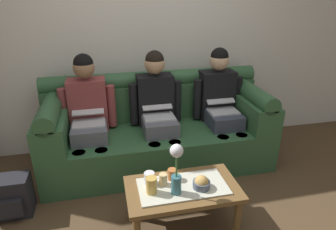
{
  "coord_description": "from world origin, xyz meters",
  "views": [
    {
      "loc": [
        -0.52,
        -1.7,
        1.81
      ],
      "look_at": [
        0.06,
        0.91,
        0.66
      ],
      "focal_mm": 31.87,
      "sensor_mm": 36.0,
      "label": 1
    }
  ],
  "objects_px": {
    "couch": "(157,131)",
    "backpack_left": "(10,197)",
    "cup_far_left": "(172,174)",
    "cup_near_right": "(163,179)",
    "snack_bowl": "(201,183)",
    "coffee_table": "(183,193)",
    "cup_far_center": "(149,178)",
    "flower_vase": "(176,168)",
    "person_left": "(88,112)",
    "cup_near_left": "(152,185)",
    "person_middle": "(157,106)",
    "person_right": "(220,101)"
  },
  "relations": [
    {
      "from": "person_left",
      "to": "cup_near_right",
      "type": "relative_size",
      "value": 13.03
    },
    {
      "from": "snack_bowl",
      "to": "cup_far_center",
      "type": "distance_m",
      "value": 0.4
    },
    {
      "from": "cup_near_right",
      "to": "backpack_left",
      "type": "bearing_deg",
      "value": 161.81
    },
    {
      "from": "snack_bowl",
      "to": "cup_far_left",
      "type": "height_order",
      "value": "snack_bowl"
    },
    {
      "from": "couch",
      "to": "flower_vase",
      "type": "bearing_deg",
      "value": -93.59
    },
    {
      "from": "person_right",
      "to": "coffee_table",
      "type": "relative_size",
      "value": 1.4
    },
    {
      "from": "flower_vase",
      "to": "backpack_left",
      "type": "height_order",
      "value": "flower_vase"
    },
    {
      "from": "couch",
      "to": "person_middle",
      "type": "relative_size",
      "value": 1.93
    },
    {
      "from": "person_right",
      "to": "backpack_left",
      "type": "bearing_deg",
      "value": -164.27
    },
    {
      "from": "snack_bowl",
      "to": "couch",
      "type": "bearing_deg",
      "value": 96.92
    },
    {
      "from": "cup_far_center",
      "to": "backpack_left",
      "type": "xyz_separation_m",
      "value": [
        -1.14,
        0.37,
        -0.27
      ]
    },
    {
      "from": "person_right",
      "to": "cup_far_center",
      "type": "xyz_separation_m",
      "value": [
        -0.95,
        -0.95,
        -0.21
      ]
    },
    {
      "from": "cup_near_right",
      "to": "cup_far_left",
      "type": "distance_m",
      "value": 0.1
    },
    {
      "from": "snack_bowl",
      "to": "cup_far_center",
      "type": "xyz_separation_m",
      "value": [
        -0.38,
        0.14,
        0.01
      ]
    },
    {
      "from": "cup_near_right",
      "to": "couch",
      "type": "bearing_deg",
      "value": 81.84
    },
    {
      "from": "couch",
      "to": "backpack_left",
      "type": "xyz_separation_m",
      "value": [
        -1.38,
        -0.59,
        -0.19
      ]
    },
    {
      "from": "cup_far_left",
      "to": "person_left",
      "type": "bearing_deg",
      "value": 124.43
    },
    {
      "from": "coffee_table",
      "to": "flower_vase",
      "type": "xyz_separation_m",
      "value": [
        -0.07,
        -0.07,
        0.28
      ]
    },
    {
      "from": "couch",
      "to": "cup_far_left",
      "type": "xyz_separation_m",
      "value": [
        -0.06,
        -0.94,
        0.07
      ]
    },
    {
      "from": "person_middle",
      "to": "cup_near_right",
      "type": "height_order",
      "value": "person_middle"
    },
    {
      "from": "coffee_table",
      "to": "cup_far_center",
      "type": "relative_size",
      "value": 9.21
    },
    {
      "from": "couch",
      "to": "cup_far_center",
      "type": "height_order",
      "value": "couch"
    },
    {
      "from": "cup_far_left",
      "to": "couch",
      "type": "bearing_deg",
      "value": 86.46
    },
    {
      "from": "coffee_table",
      "to": "backpack_left",
      "type": "distance_m",
      "value": 1.46
    },
    {
      "from": "cup_far_center",
      "to": "backpack_left",
      "type": "bearing_deg",
      "value": 162.08
    },
    {
      "from": "cup_far_left",
      "to": "backpack_left",
      "type": "distance_m",
      "value": 1.39
    },
    {
      "from": "coffee_table",
      "to": "snack_bowl",
      "type": "bearing_deg",
      "value": -20.34
    },
    {
      "from": "person_middle",
      "to": "cup_near_left",
      "type": "bearing_deg",
      "value": -102.98
    },
    {
      "from": "person_left",
      "to": "cup_near_left",
      "type": "xyz_separation_m",
      "value": [
        0.46,
        -1.07,
        -0.2
      ]
    },
    {
      "from": "coffee_table",
      "to": "person_right",
      "type": "bearing_deg",
      "value": 56.07
    },
    {
      "from": "cup_near_left",
      "to": "cup_far_center",
      "type": "xyz_separation_m",
      "value": [
        0.0,
        0.12,
        -0.02
      ]
    },
    {
      "from": "cup_near_right",
      "to": "person_middle",
      "type": "bearing_deg",
      "value": 81.8
    },
    {
      "from": "person_left",
      "to": "cup_near_right",
      "type": "height_order",
      "value": "person_left"
    },
    {
      "from": "coffee_table",
      "to": "backpack_left",
      "type": "relative_size",
      "value": 2.44
    },
    {
      "from": "cup_near_left",
      "to": "backpack_left",
      "type": "bearing_deg",
      "value": 156.94
    },
    {
      "from": "person_right",
      "to": "cup_near_left",
      "type": "height_order",
      "value": "person_right"
    },
    {
      "from": "cup_near_left",
      "to": "snack_bowl",
      "type": "bearing_deg",
      "value": -3.55
    },
    {
      "from": "coffee_table",
      "to": "cup_far_left",
      "type": "relative_size",
      "value": 9.87
    },
    {
      "from": "person_middle",
      "to": "flower_vase",
      "type": "bearing_deg",
      "value": -93.6
    },
    {
      "from": "cup_far_left",
      "to": "coffee_table",
      "type": "bearing_deg",
      "value": -60.86
    },
    {
      "from": "person_left",
      "to": "flower_vase",
      "type": "distance_m",
      "value": 1.28
    },
    {
      "from": "backpack_left",
      "to": "person_middle",
      "type": "bearing_deg",
      "value": 23.03
    },
    {
      "from": "person_middle",
      "to": "snack_bowl",
      "type": "height_order",
      "value": "person_middle"
    },
    {
      "from": "coffee_table",
      "to": "backpack_left",
      "type": "xyz_separation_m",
      "value": [
        -1.38,
        0.46,
        -0.16
      ]
    },
    {
      "from": "snack_bowl",
      "to": "backpack_left",
      "type": "xyz_separation_m",
      "value": [
        -1.51,
        0.51,
        -0.26
      ]
    },
    {
      "from": "person_left",
      "to": "cup_far_left",
      "type": "distance_m",
      "value": 1.16
    },
    {
      "from": "snack_bowl",
      "to": "coffee_table",
      "type": "bearing_deg",
      "value": 159.66
    },
    {
      "from": "person_middle",
      "to": "person_right",
      "type": "xyz_separation_m",
      "value": [
        0.7,
        -0.0,
        0.0
      ]
    },
    {
      "from": "person_left",
      "to": "cup_near_left",
      "type": "relative_size",
      "value": 9.53
    },
    {
      "from": "cup_far_center",
      "to": "cup_far_left",
      "type": "height_order",
      "value": "cup_far_center"
    }
  ]
}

